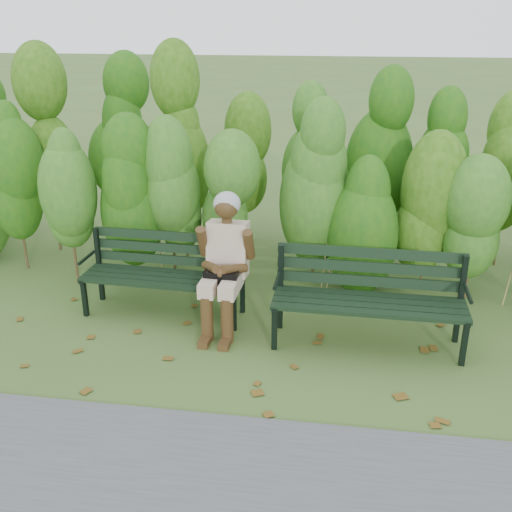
# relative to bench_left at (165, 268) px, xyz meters

# --- Properties ---
(ground) EXTENTS (80.00, 80.00, 0.00)m
(ground) POSITION_rel_bench_left_xyz_m (0.93, -0.64, -0.46)
(ground) COLOR #475727
(hedge_band) EXTENTS (11.04, 1.67, 2.42)m
(hedge_band) POSITION_rel_bench_left_xyz_m (0.93, 1.23, 0.80)
(hedge_band) COLOR #47381E
(hedge_band) RESTS_ON ground
(leaf_litter) EXTENTS (4.97, 2.22, 0.01)m
(leaf_litter) POSITION_rel_bench_left_xyz_m (0.93, -0.65, -0.45)
(leaf_litter) COLOR brown
(leaf_litter) RESTS_ON ground
(bench_left) EXTENTS (1.57, 0.57, 0.77)m
(bench_left) POSITION_rel_bench_left_xyz_m (0.00, 0.00, 0.00)
(bench_left) COLOR black
(bench_left) RESTS_ON ground
(bench_right) EXTENTS (1.67, 0.57, 0.83)m
(bench_right) POSITION_rel_bench_left_xyz_m (1.93, -0.31, 0.03)
(bench_right) COLOR black
(bench_right) RESTS_ON ground
(seated_woman) EXTENTS (0.53, 0.78, 1.26)m
(seated_woman) POSITION_rel_bench_left_xyz_m (0.63, -0.19, 0.24)
(seated_woman) COLOR beige
(seated_woman) RESTS_ON ground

